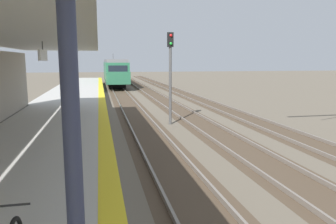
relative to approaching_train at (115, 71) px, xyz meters
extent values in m
cube|color=#B7B5AD|center=(-4.40, -34.21, -1.73)|extent=(5.00, 80.00, 0.90)
cube|color=yellow|center=(-2.15, -34.21, -1.27)|extent=(0.50, 80.00, 0.01)
cube|color=silver|center=(-4.50, -39.41, 2.17)|extent=(4.40, 24.00, 0.16)
cube|color=white|center=(-4.10, -37.41, 1.64)|extent=(0.08, 1.40, 0.36)
cylinder|color=#333333|center=(-4.10, -37.41, 1.96)|extent=(0.03, 0.03, 0.27)
cube|color=#4C3D2D|center=(0.00, -30.21, -2.17)|extent=(2.34, 120.00, 0.01)
cube|color=slate|center=(-0.72, -30.21, -2.09)|extent=(0.08, 120.00, 0.15)
cube|color=slate|center=(0.72, -30.21, -2.09)|extent=(0.08, 120.00, 0.15)
cube|color=#4C3D2D|center=(3.40, -30.21, -2.17)|extent=(2.34, 120.00, 0.01)
cube|color=slate|center=(2.68, -30.21, -2.09)|extent=(0.08, 120.00, 0.15)
cube|color=slate|center=(4.12, -30.21, -2.09)|extent=(0.08, 120.00, 0.15)
cube|color=#4C3D2D|center=(6.80, -30.21, -2.17)|extent=(2.34, 120.00, 0.01)
cube|color=slate|center=(6.08, -30.21, -2.09)|extent=(0.08, 120.00, 0.15)
cube|color=slate|center=(7.52, -30.21, -2.09)|extent=(0.08, 120.00, 0.15)
cube|color=#286647|center=(0.00, 0.38, -0.11)|extent=(2.90, 18.00, 2.70)
cube|color=slate|center=(0.00, 0.38, 1.46)|extent=(2.67, 18.00, 0.44)
cube|color=black|center=(0.00, -8.64, 0.30)|extent=(2.32, 0.06, 1.21)
cube|color=#286647|center=(0.00, -9.42, -0.58)|extent=(2.78, 1.60, 1.49)
cube|color=black|center=(1.46, 0.38, 0.30)|extent=(0.04, 15.84, 0.86)
cylinder|color=#333333|center=(0.00, 3.98, 2.13)|extent=(0.06, 0.06, 0.90)
cube|color=black|center=(0.00, -5.47, -1.82)|extent=(2.17, 2.20, 0.72)
cube|color=black|center=(0.00, 6.23, -1.82)|extent=(2.17, 2.20, 0.72)
cylinder|color=#262626|center=(-3.45, -44.79, -0.33)|extent=(0.48, 0.03, 0.03)
cylinder|color=#4C4C4C|center=(1.65, -30.94, 0.02)|extent=(0.16, 0.16, 4.40)
cube|color=black|center=(1.65, -30.94, 2.62)|extent=(0.32, 0.24, 0.80)
sphere|color=red|center=(1.65, -31.08, 2.84)|extent=(0.16, 0.16, 0.16)
sphere|color=green|center=(1.65, -31.08, 2.40)|extent=(0.16, 0.16, 0.16)
camera|label=1|loc=(-2.30, -48.92, 1.46)|focal=34.59mm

